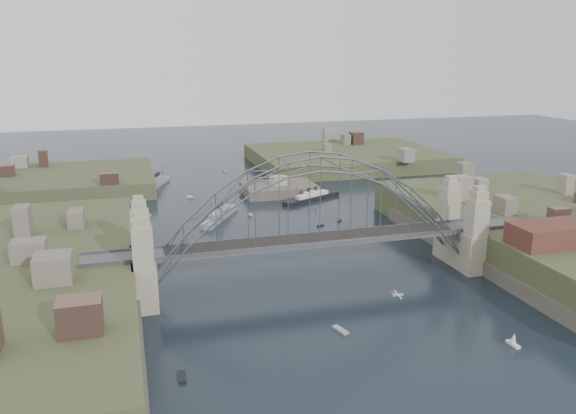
{
  "coord_description": "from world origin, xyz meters",
  "views": [
    {
      "loc": [
        -33.01,
        -97.13,
        42.23
      ],
      "look_at": [
        0.0,
        18.0,
        10.0
      ],
      "focal_mm": 35.69,
      "sensor_mm": 36.0,
      "label": 1
    }
  ],
  "objects_px": {
    "bridge": "(315,219)",
    "naval_cruiser_near": "(220,216)",
    "fort_island": "(279,195)",
    "wharf_shed": "(563,233)",
    "ocean_liner": "(312,197)",
    "naval_cruiser_far": "(158,183)"
  },
  "relations": [
    {
      "from": "bridge",
      "to": "naval_cruiser_near",
      "type": "bearing_deg",
      "value": 102.41
    },
    {
      "from": "bridge",
      "to": "fort_island",
      "type": "relative_size",
      "value": 3.82
    },
    {
      "from": "wharf_shed",
      "to": "ocean_liner",
      "type": "height_order",
      "value": "wharf_shed"
    },
    {
      "from": "ocean_liner",
      "to": "fort_island",
      "type": "bearing_deg",
      "value": 124.57
    },
    {
      "from": "naval_cruiser_near",
      "to": "ocean_liner",
      "type": "bearing_deg",
      "value": 22.84
    },
    {
      "from": "bridge",
      "to": "naval_cruiser_far",
      "type": "relative_size",
      "value": 4.93
    },
    {
      "from": "fort_island",
      "to": "naval_cruiser_near",
      "type": "bearing_deg",
      "value": -134.03
    },
    {
      "from": "wharf_shed",
      "to": "ocean_liner",
      "type": "bearing_deg",
      "value": 108.59
    },
    {
      "from": "fort_island",
      "to": "naval_cruiser_near",
      "type": "relative_size",
      "value": 1.14
    },
    {
      "from": "fort_island",
      "to": "naval_cruiser_far",
      "type": "height_order",
      "value": "naval_cruiser_far"
    },
    {
      "from": "fort_island",
      "to": "wharf_shed",
      "type": "relative_size",
      "value": 1.1
    },
    {
      "from": "fort_island",
      "to": "naval_cruiser_far",
      "type": "relative_size",
      "value": 1.29
    },
    {
      "from": "fort_island",
      "to": "wharf_shed",
      "type": "bearing_deg",
      "value": -69.15
    },
    {
      "from": "naval_cruiser_near",
      "to": "ocean_liner",
      "type": "height_order",
      "value": "naval_cruiser_near"
    },
    {
      "from": "wharf_shed",
      "to": "naval_cruiser_near",
      "type": "distance_m",
      "value": 82.11
    },
    {
      "from": "wharf_shed",
      "to": "naval_cruiser_far",
      "type": "bearing_deg",
      "value": 122.57
    },
    {
      "from": "wharf_shed",
      "to": "naval_cruiser_far",
      "type": "distance_m",
      "value": 125.87
    },
    {
      "from": "bridge",
      "to": "naval_cruiser_far",
      "type": "distance_m",
      "value": 95.46
    },
    {
      "from": "naval_cruiser_far",
      "to": "fort_island",
      "type": "bearing_deg",
      "value": -31.49
    },
    {
      "from": "wharf_shed",
      "to": "naval_cruiser_far",
      "type": "height_order",
      "value": "wharf_shed"
    },
    {
      "from": "wharf_shed",
      "to": "naval_cruiser_far",
      "type": "xyz_separation_m",
      "value": [
        -67.58,
        105.8,
        -9.08
      ]
    },
    {
      "from": "ocean_liner",
      "to": "naval_cruiser_far",
      "type": "bearing_deg",
      "value": 142.93
    }
  ]
}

